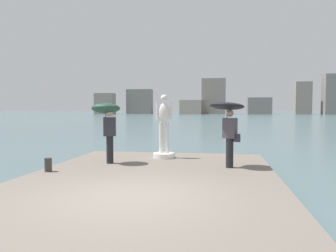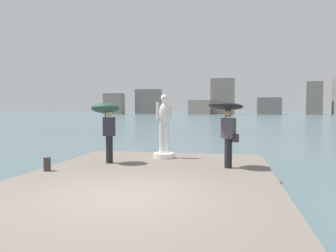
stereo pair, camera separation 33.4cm
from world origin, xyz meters
name	(u,v)px [view 1 (the left image)]	position (x,y,z in m)	size (l,w,h in m)	color
ground_plane	(207,124)	(0.00, 40.00, 0.00)	(400.00, 400.00, 0.00)	#4C666B
pier	(149,185)	(0.00, 1.75, 0.20)	(6.62, 9.50, 0.40)	#70665B
statue_white_figure	(164,135)	(-0.18, 5.10, 1.23)	(0.77, 0.77, 2.25)	white
onlooker_left	(107,116)	(-1.79, 3.68, 1.92)	(1.11, 1.12, 1.97)	black
onlooker_right	(228,117)	(2.03, 3.55, 1.92)	(1.39, 1.40, 1.99)	black
mooring_bollard	(48,165)	(-2.94, 2.07, 0.59)	(0.20, 0.20, 0.38)	#38332D
distant_skyline	(232,99)	(6.02, 117.14, 5.40)	(90.59, 12.44, 13.99)	gray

